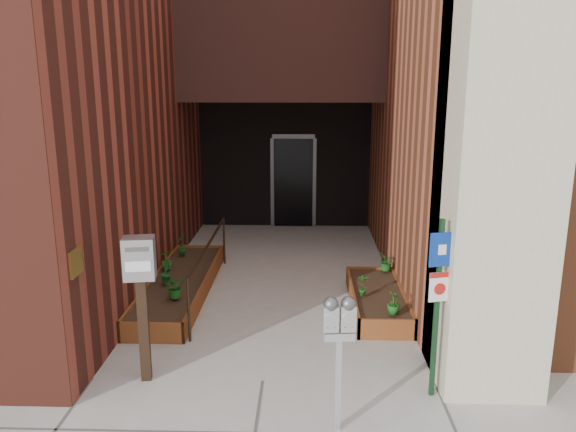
{
  "coord_description": "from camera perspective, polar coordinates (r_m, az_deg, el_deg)",
  "views": [
    {
      "loc": [
        0.48,
        -5.88,
        3.4
      ],
      "look_at": [
        0.24,
        1.8,
        1.55
      ],
      "focal_mm": 35.0,
      "sensor_mm": 36.0,
      "label": 1
    }
  ],
  "objects": [
    {
      "name": "ground",
      "position": [
        6.81,
        -2.61,
        -16.41
      ],
      "size": [
        80.0,
        80.0,
        0.0
      ],
      "primitive_type": "plane",
      "color": "#9E9991",
      "rests_on": "ground"
    },
    {
      "name": "architecture",
      "position": [
        12.89,
        -1.26,
        20.59
      ],
      "size": [
        20.0,
        14.6,
        10.0
      ],
      "color": "maroon",
      "rests_on": "ground"
    },
    {
      "name": "planter_left",
      "position": [
        9.4,
        -10.89,
        -7.03
      ],
      "size": [
        0.9,
        3.6,
        0.3
      ],
      "color": "brown",
      "rests_on": "ground"
    },
    {
      "name": "planter_right",
      "position": [
        8.79,
        9.07,
        -8.45
      ],
      "size": [
        0.8,
        2.2,
        0.3
      ],
      "color": "brown",
      "rests_on": "ground"
    },
    {
      "name": "handrail",
      "position": [
        9.07,
        -8.04,
        -3.61
      ],
      "size": [
        0.04,
        3.34,
        0.9
      ],
      "color": "black",
      "rests_on": "ground"
    },
    {
      "name": "parking_meter",
      "position": [
        5.49,
        5.22,
        -11.27
      ],
      "size": [
        0.32,
        0.16,
        1.42
      ],
      "color": "#B7B8BA",
      "rests_on": "ground"
    },
    {
      "name": "sign_post",
      "position": [
        6.2,
        15.04,
        -7.3
      ],
      "size": [
        0.27,
        0.1,
        2.02
      ],
      "color": "#13361C",
      "rests_on": "ground"
    },
    {
      "name": "payment_dropbox",
      "position": [
        6.54,
        -14.75,
        -6.17
      ],
      "size": [
        0.38,
        0.31,
        1.73
      ],
      "color": "black",
      "rests_on": "ground"
    },
    {
      "name": "shrub_left_a",
      "position": [
        8.44,
        -11.38,
        -7.05
      ],
      "size": [
        0.43,
        0.43,
        0.34
      ],
      "primitive_type": "imported",
      "rotation": [
        0.0,
        0.0,
        0.65
      ],
      "color": "#175318",
      "rests_on": "planter_left"
    },
    {
      "name": "shrub_left_b",
      "position": [
        9.05,
        -12.33,
        -5.63
      ],
      "size": [
        0.22,
        0.22,
        0.35
      ],
      "primitive_type": "imported",
      "rotation": [
        0.0,
        0.0,
        1.73
      ],
      "color": "#17521D",
      "rests_on": "planter_left"
    },
    {
      "name": "shrub_left_c",
      "position": [
        9.7,
        -12.24,
        -4.37
      ],
      "size": [
        0.26,
        0.26,
        0.33
      ],
      "primitive_type": "imported",
      "rotation": [
        0.0,
        0.0,
        3.71
      ],
      "color": "#2D621C",
      "rests_on": "planter_left"
    },
    {
      "name": "shrub_left_d",
      "position": [
        10.42,
        -10.73,
        -2.85
      ],
      "size": [
        0.24,
        0.24,
        0.4
      ],
      "primitive_type": "imported",
      "rotation": [
        0.0,
        0.0,
        4.86
      ],
      "color": "#175018",
      "rests_on": "planter_left"
    },
    {
      "name": "shrub_right_a",
      "position": [
        7.86,
        10.69,
        -8.67
      ],
      "size": [
        0.18,
        0.18,
        0.32
      ],
      "primitive_type": "imported",
      "rotation": [
        0.0,
        0.0,
        1.57
      ],
      "color": "#195518",
      "rests_on": "planter_right"
    },
    {
      "name": "shrub_right_b",
      "position": [
        8.42,
        7.65,
        -6.95
      ],
      "size": [
        0.22,
        0.22,
        0.34
      ],
      "primitive_type": "imported",
      "rotation": [
        0.0,
        0.0,
        2.88
      ],
      "color": "#1B5217",
      "rests_on": "planter_right"
    },
    {
      "name": "shrub_right_c",
      "position": [
        9.55,
        9.97,
        -4.62
      ],
      "size": [
        0.34,
        0.34,
        0.31
      ],
      "primitive_type": "imported",
      "rotation": [
        0.0,
        0.0,
        4.45
      ],
      "color": "#19571B",
      "rests_on": "planter_right"
    }
  ]
}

